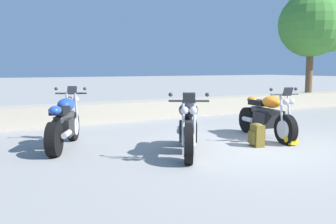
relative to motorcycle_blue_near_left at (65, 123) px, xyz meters
The scene contains 8 objects.
ground_plane 3.76m from the motorcycle_blue_near_left, 28.56° to the right, with size 120.00×120.00×0.00m, color gray.
stone_wall 4.46m from the motorcycle_blue_near_left, 42.63° to the left, with size 36.00×0.80×0.55m, color #A89E89.
motorcycle_blue_near_left is the anchor object (origin of this frame).
motorcycle_black_centre 2.46m from the motorcycle_blue_near_left, 41.61° to the right, with size 1.23×1.84×1.18m.
motorcycle_orange_far_right 4.34m from the motorcycle_blue_near_left, 16.31° to the right, with size 0.72×2.06×1.18m.
rider_backpack 3.83m from the motorcycle_blue_near_left, 27.43° to the right, with size 0.31×0.34×0.47m.
rider_helmet 4.56m from the motorcycle_blue_near_left, 26.41° to the right, with size 0.28×0.28×0.28m.
leafy_tree_far_left 11.75m from the motorcycle_blue_near_left, 15.88° to the left, with size 2.81×2.67×4.15m.
Camera 1 is at (-4.83, -5.25, 1.55)m, focal length 38.02 mm.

